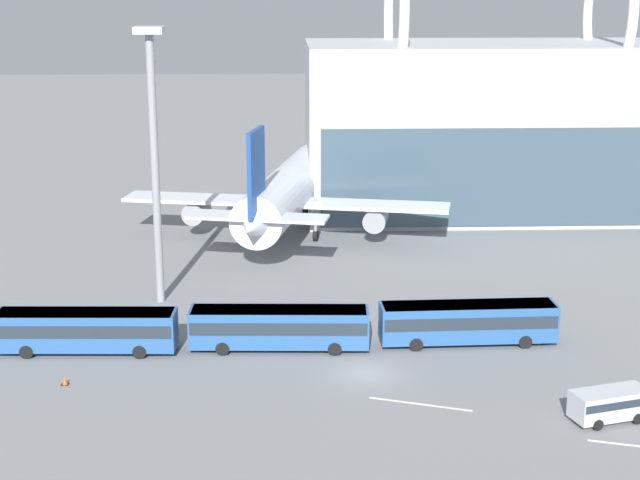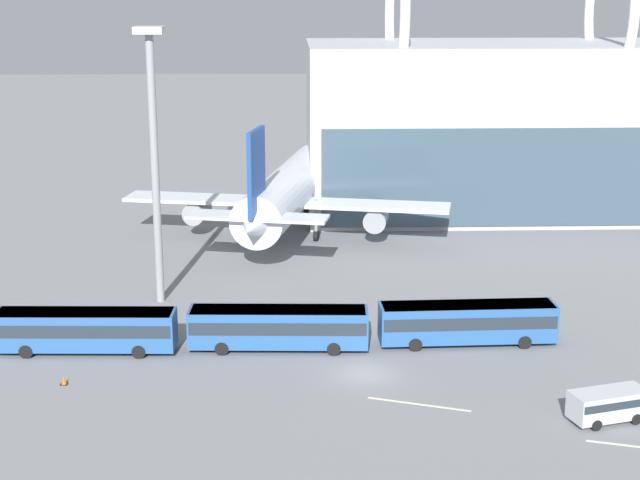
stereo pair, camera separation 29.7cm
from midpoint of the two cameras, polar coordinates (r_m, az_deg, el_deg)
The scene contains 9 objects.
ground_plane at distance 68.45m, azimuth 2.57°, elevation -7.78°, with size 440.00×440.00×0.00m, color slate.
airliner_at_gate_near at distance 102.29m, azimuth -2.06°, elevation 2.79°, with size 34.13×35.19×13.44m.
shuttle_bus_0 at distance 73.50m, azimuth -13.58°, elevation -5.03°, with size 13.22×3.15×3.11m.
shuttle_bus_1 at distance 72.11m, azimuth -2.51°, elevation -5.00°, with size 13.23×3.20×3.11m.
shuttle_bus_2 at distance 73.91m, azimuth 8.49°, elevation -4.66°, with size 13.19×3.01×3.11m.
service_van_foreground at distance 63.62m, azimuth 16.39°, elevation -9.08°, with size 5.20×3.23×2.00m.
floodlight_mast at distance 81.01m, azimuth -9.75°, elevation 5.75°, with size 2.30×2.30×22.80m.
lane_stripe_2 at distance 64.10m, azimuth 5.72°, elevation -9.48°, with size 6.75×0.25×0.01m, color silver.
traffic_cone_0 at distance 68.78m, azimuth -14.74°, elevation -7.92°, with size 0.51×0.51×0.58m.
Camera 1 is at (-5.55, -62.88, 26.49)m, focal length 55.00 mm.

